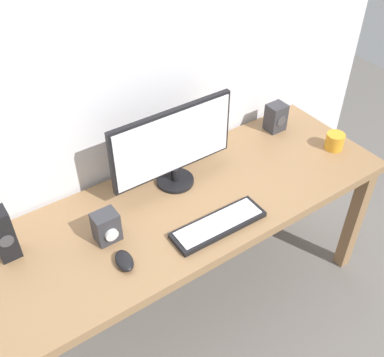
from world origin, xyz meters
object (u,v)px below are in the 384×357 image
object	(u,v)px
keyboard_primary	(218,225)
coffee_mug	(335,141)
speaker_left	(3,234)
monitor	(173,145)
mouse	(124,261)
speaker_right	(276,117)
desk	(192,214)
audio_controller	(106,227)

from	to	relation	value
keyboard_primary	coffee_mug	xyz separation A→B (m)	(0.78, 0.10, 0.03)
speaker_left	coffee_mug	distance (m)	1.52
monitor	mouse	size ratio (longest dim) A/B	5.37
coffee_mug	speaker_left	bearing A→B (deg)	171.40
coffee_mug	speaker_right	bearing A→B (deg)	113.75
desk	mouse	xyz separation A→B (m)	(-0.40, -0.14, 0.10)
speaker_left	audio_controller	world-z (taller)	speaker_left
speaker_left	audio_controller	size ratio (longest dim) A/B	1.69
speaker_right	coffee_mug	bearing A→B (deg)	-66.25
desk	coffee_mug	size ratio (longest dim) A/B	20.49
monitor	speaker_right	distance (m)	0.66
monitor	keyboard_primary	distance (m)	0.38
speaker_right	audio_controller	bearing A→B (deg)	-169.47
desk	monitor	bearing A→B (deg)	87.04
monitor	speaker_left	size ratio (longest dim) A/B	2.64
speaker_left	speaker_right	bearing A→B (deg)	2.34
monitor	audio_controller	world-z (taller)	monitor
mouse	speaker_left	size ratio (longest dim) A/B	0.49
desk	speaker_left	size ratio (longest dim) A/B	8.25
keyboard_primary	coffee_mug	bearing A→B (deg)	7.49
keyboard_primary	coffee_mug	size ratio (longest dim) A/B	4.55
keyboard_primary	coffee_mug	world-z (taller)	coffee_mug
monitor	speaker_left	world-z (taller)	monitor
monitor	audio_controller	distance (m)	0.44
desk	speaker_right	world-z (taller)	speaker_right
keyboard_primary	audio_controller	size ratio (longest dim) A/B	3.10
desk	speaker_left	xyz separation A→B (m)	(-0.73, 0.14, 0.19)
keyboard_primary	mouse	xyz separation A→B (m)	(-0.40, 0.05, 0.00)
keyboard_primary	mouse	distance (m)	0.40
audio_controller	desk	bearing A→B (deg)	-0.70
desk	keyboard_primary	bearing A→B (deg)	-90.18
desk	mouse	size ratio (longest dim) A/B	16.80
keyboard_primary	speaker_left	size ratio (longest dim) A/B	1.83
speaker_right	desk	bearing A→B (deg)	-163.07
speaker_left	audio_controller	distance (m)	0.37
speaker_left	audio_controller	xyz separation A→B (m)	(0.34, -0.14, -0.04)
keyboard_primary	speaker_right	world-z (taller)	speaker_right
keyboard_primary	speaker_left	distance (m)	0.81
monitor	speaker_left	distance (m)	0.74
monitor	mouse	bearing A→B (deg)	-144.43
keyboard_primary	speaker_left	world-z (taller)	speaker_left
speaker_right	audio_controller	xyz separation A→B (m)	(-1.04, -0.19, -0.01)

